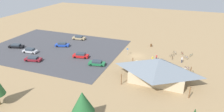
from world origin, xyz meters
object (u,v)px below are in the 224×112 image
at_px(bicycle_blue_back_row, 186,58).
at_px(bicycle_teal_lone_west, 191,55).
at_px(car_maroon_aisle_side, 33,59).
at_px(bicycle_green_mid_cluster, 192,73).
at_px(car_tan_front_row, 79,38).
at_px(trash_bin, 151,45).
at_px(visitor_crossing_yard, 156,57).
at_px(bicycle_purple_lone_east, 187,68).
at_px(bicycle_black_trailside, 172,55).
at_px(bicycle_orange_yard_center, 172,58).
at_px(pine_far_west, 83,102).
at_px(car_red_by_curb, 81,55).
at_px(car_silver_back_corner, 30,51).
at_px(bicycle_white_yard_left, 175,53).
at_px(bicycle_silver_edge_south, 168,65).
at_px(car_black_near_entry, 16,46).
at_px(lot_sign, 127,51).
at_px(visitor_near_lot, 182,59).
at_px(car_green_second_row, 97,63).
at_px(visitor_by_pavilion, 152,59).
at_px(bicycle_red_edge_north, 182,53).
at_px(bike_pavilion, 158,68).

xyz_separation_m(bicycle_blue_back_row, bicycle_teal_lone_west, (-1.30, -2.33, -0.02)).
bearing_deg(bicycle_blue_back_row, car_maroon_aisle_side, 23.24).
distance_m(bicycle_green_mid_cluster, car_tan_front_row, 41.16).
relative_size(trash_bin, visitor_crossing_yard, 0.54).
relative_size(bicycle_purple_lone_east, bicycle_black_trailside, 1.28).
relative_size(bicycle_blue_back_row, car_tan_front_row, 0.28).
bearing_deg(bicycle_orange_yard_center, trash_bin, -45.56).
height_order(pine_far_west, car_maroon_aisle_side, pine_far_west).
relative_size(car_red_by_curb, car_silver_back_corner, 1.01).
relative_size(bicycle_white_yard_left, car_silver_back_corner, 0.31).
relative_size(bicycle_silver_edge_south, car_red_by_curb, 0.35).
height_order(car_black_near_entry, visitor_crossing_yard, visitor_crossing_yard).
height_order(bicycle_black_trailside, car_red_by_curb, car_red_by_curb).
bearing_deg(lot_sign, visitor_near_lot, -178.71).
bearing_deg(bicycle_silver_edge_south, car_green_second_row, 20.03).
relative_size(trash_bin, bicycle_white_yard_left, 0.63).
xyz_separation_m(visitor_near_lot, visitor_by_pavilion, (7.72, 2.33, -0.03)).
relative_size(bicycle_red_edge_north, car_red_by_curb, 0.32).
bearing_deg(car_maroon_aisle_side, car_black_near_entry, -26.68).
xyz_separation_m(bicycle_orange_yard_center, car_maroon_aisle_side, (36.33, 15.51, 0.33)).
distance_m(bicycle_black_trailside, bicycle_silver_edge_south, 6.87).
bearing_deg(bicycle_orange_yard_center, car_silver_back_corner, 14.91).
distance_m(car_black_near_entry, visitor_by_pavilion, 43.96).
relative_size(bicycle_purple_lone_east, bicycle_white_yard_left, 1.13).
bearing_deg(lot_sign, car_red_by_curb, 29.69).
height_order(bike_pavilion, bicycle_teal_lone_west, bike_pavilion).
bearing_deg(lot_sign, car_black_near_entry, 11.86).
bearing_deg(visitor_crossing_yard, pine_far_west, 76.48).
xyz_separation_m(trash_bin, bicycle_white_yard_left, (-7.92, 3.54, -0.05)).
xyz_separation_m(bike_pavilion, car_green_second_row, (16.33, -2.10, -2.41)).
distance_m(bicycle_teal_lone_west, bicycle_red_edge_north, 2.59).
distance_m(bicycle_silver_edge_south, car_black_near_entry, 48.25).
bearing_deg(bicycle_silver_edge_south, bike_pavilion, 79.84).
bearing_deg(visitor_by_pavilion, bicycle_purple_lone_east, 170.87).
height_order(trash_bin, lot_sign, lot_sign).
height_order(pine_far_west, bicycle_orange_yard_center, pine_far_west).
bearing_deg(visitor_crossing_yard, bicycle_silver_edge_south, 142.31).
bearing_deg(car_silver_back_corner, bicycle_purple_lone_east, -172.80).
bearing_deg(bicycle_silver_edge_south, trash_bin, -61.30).
relative_size(car_red_by_curb, visitor_by_pavilion, 2.82).
relative_size(bicycle_orange_yard_center, visitor_crossing_yard, 1.00).
bearing_deg(car_green_second_row, bicycle_teal_lone_west, -146.59).
relative_size(trash_bin, car_black_near_entry, 0.18).
bearing_deg(car_tan_front_row, bicycle_green_mid_cluster, 161.69).
relative_size(bicycle_orange_yard_center, car_black_near_entry, 0.33).
height_order(bike_pavilion, car_red_by_curb, bike_pavilion).
bearing_deg(bicycle_green_mid_cluster, car_silver_back_corner, 4.28).
distance_m(bicycle_teal_lone_west, bicycle_silver_edge_south, 10.63).
bearing_deg(visitor_crossing_yard, visitor_by_pavilion, 61.07).
relative_size(bicycle_teal_lone_west, car_green_second_row, 0.33).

